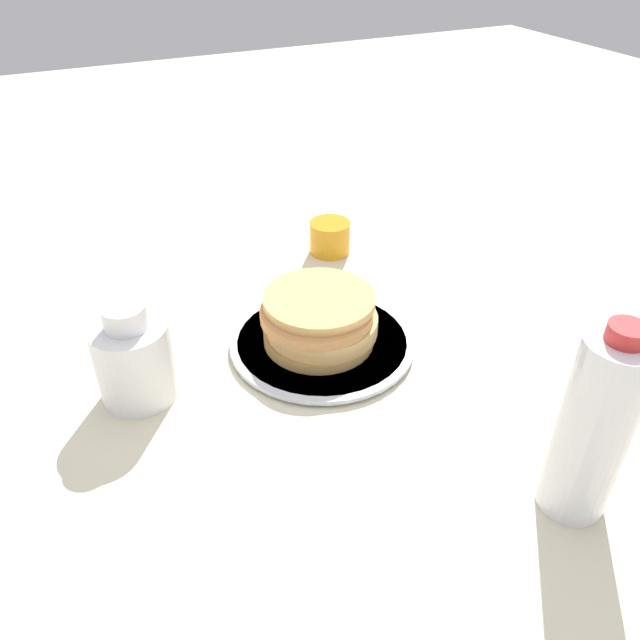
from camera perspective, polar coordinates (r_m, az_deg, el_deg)
ground_plane at (r=0.97m, az=0.18°, el=-2.34°), size 4.00×4.00×0.00m
plate at (r=0.97m, az=0.00°, el=-1.94°), size 0.28×0.28×0.01m
pancake_stack at (r=0.94m, az=-0.00°, el=0.07°), size 0.18×0.18×0.07m
juice_glass at (r=1.21m, az=0.91°, el=7.58°), size 0.08×0.08×0.06m
cream_jug at (r=0.88m, az=-16.65°, el=-3.38°), size 0.10×0.10×0.15m
water_bottle_near at (r=0.73m, az=23.76°, el=-8.98°), size 0.08×0.08×0.25m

